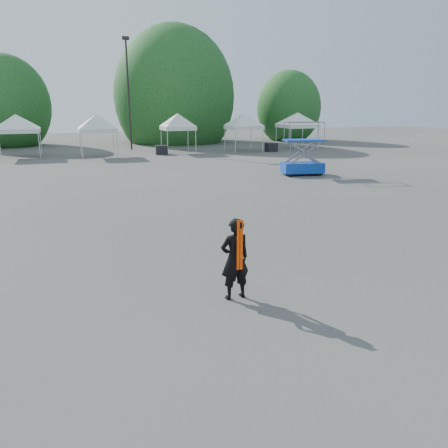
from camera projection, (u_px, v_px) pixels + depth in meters
name	position (u px, v px, depth m)	size (l,w,h in m)	color
ground	(209.00, 277.00, 10.66)	(120.00, 120.00, 0.00)	#474442
light_pole_east	(128.00, 88.00, 39.16)	(0.60, 0.25, 9.80)	black
tree_mid_w	(5.00, 106.00, 43.16)	(4.16, 4.16, 6.33)	#382314
tree_mid_e	(175.00, 97.00, 47.67)	(5.12, 5.12, 7.79)	#382314
tree_far_e	(289.00, 108.00, 50.51)	(3.84, 3.84, 5.84)	#382314
tent_d	(16.00, 118.00, 33.83)	(4.66, 4.66, 3.88)	silver
tent_e	(96.00, 118.00, 34.28)	(4.02, 4.02, 3.88)	silver
tent_f	(178.00, 117.00, 37.29)	(3.75, 3.75, 3.88)	silver
tent_g	(244.00, 116.00, 38.36)	(3.93, 3.93, 3.88)	silver
tent_h	(298.00, 115.00, 40.95)	(4.39, 4.39, 3.88)	silver
man	(235.00, 259.00, 9.25)	(0.68, 0.48, 1.79)	black
scissor_lift	(303.00, 149.00, 25.58)	(2.58, 1.63, 3.09)	#0C259C
crate_mid	(162.00, 150.00, 36.53)	(0.97, 0.75, 0.75)	black
crate_east	(271.00, 147.00, 38.75)	(0.97, 0.75, 0.75)	black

